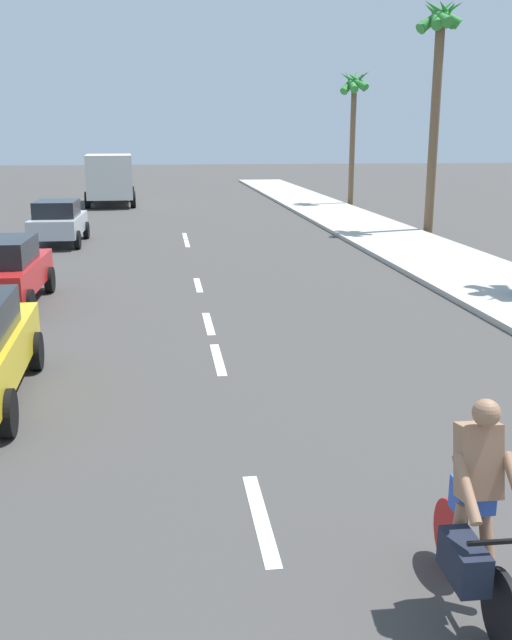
% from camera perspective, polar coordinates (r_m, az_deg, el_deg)
% --- Properties ---
extents(ground_plane, '(160.00, 160.00, 0.00)m').
position_cam_1_polar(ground_plane, '(19.72, -4.90, 3.55)').
color(ground_plane, '#423F3D').
extents(sidewalk_strip, '(3.60, 80.00, 0.14)m').
position_cam_1_polar(sidewalk_strip, '(23.28, 14.04, 5.05)').
color(sidewalk_strip, '#B2ADA3').
rests_on(sidewalk_strip, ground).
extents(lane_stripe_2, '(0.16, 1.80, 0.01)m').
position_cam_1_polar(lane_stripe_2, '(7.48, 0.36, -15.67)').
color(lane_stripe_2, white).
rests_on(lane_stripe_2, ground).
extents(lane_stripe_3, '(0.16, 1.80, 0.01)m').
position_cam_1_polar(lane_stripe_3, '(12.35, -3.09, -3.18)').
color(lane_stripe_3, white).
rests_on(lane_stripe_3, ground).
extents(lane_stripe_4, '(0.16, 1.80, 0.01)m').
position_cam_1_polar(lane_stripe_4, '(14.69, -3.87, -0.28)').
color(lane_stripe_4, white).
rests_on(lane_stripe_4, ground).
extents(lane_stripe_5, '(0.16, 1.80, 0.01)m').
position_cam_1_polar(lane_stripe_5, '(18.52, -4.70, 2.84)').
color(lane_stripe_5, white).
rests_on(lane_stripe_5, ground).
extents(lane_stripe_6, '(0.16, 1.80, 0.01)m').
position_cam_1_polar(lane_stripe_6, '(25.85, -5.61, 6.19)').
color(lane_stripe_6, white).
rests_on(lane_stripe_6, ground).
extents(lane_stripe_7, '(0.16, 1.80, 0.01)m').
position_cam_1_polar(lane_stripe_7, '(27.77, -5.76, 6.77)').
color(lane_stripe_7, white).
rests_on(lane_stripe_7, ground).
extents(cyclist, '(0.62, 1.71, 1.82)m').
position_cam_1_polar(cyclist, '(6.08, 17.23, -15.10)').
color(cyclist, black).
rests_on(cyclist, ground).
extents(parked_car_red, '(1.87, 3.92, 1.57)m').
position_cam_1_polar(parked_car_red, '(17.01, -19.93, 3.81)').
color(parked_car_red, red).
rests_on(parked_car_red, ground).
extents(parked_car_silver, '(1.85, 3.85, 1.57)m').
position_cam_1_polar(parked_car_silver, '(26.43, -15.70, 7.72)').
color(parked_car_silver, '#B7BABF').
rests_on(parked_car_silver, ground).
extents(delivery_truck, '(2.91, 6.35, 2.80)m').
position_cam_1_polar(delivery_truck, '(41.00, -11.74, 11.18)').
color(delivery_truck, beige).
rests_on(delivery_truck, ground).
extents(palm_tree_far, '(1.90, 1.86, 9.01)m').
position_cam_1_polar(palm_tree_far, '(29.55, 14.54, 20.28)').
color(palm_tree_far, brown).
rests_on(palm_tree_far, ground).
extents(palm_tree_distant, '(1.88, 1.88, 7.51)m').
position_cam_1_polar(palm_tree_distant, '(40.55, 7.91, 17.53)').
color(palm_tree_distant, brown).
rests_on(palm_tree_distant, ground).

